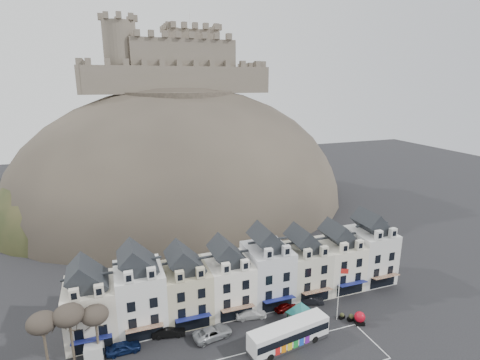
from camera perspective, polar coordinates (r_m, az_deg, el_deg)
name	(u,v)px	position (r m, az deg, el deg)	size (l,w,h in m)	color
coach_bay_markings	(303,360)	(55.00, 9.53, -25.38)	(22.00, 7.50, 0.01)	silver
townhouse_terrace	(249,273)	(62.25, 1.37, -13.99)	(54.40, 9.35, 11.80)	beige
castle_hill	(187,204)	(111.52, -8.10, -3.66)	(100.00, 76.00, 68.00)	#36302A
castle	(174,63)	(112.60, -10.05, 17.17)	(50.20, 22.20, 22.00)	#675F4F
tree_left_far	(42,323)	(54.22, -27.95, -18.72)	(3.61, 3.61, 8.24)	#3D3226
tree_left_mid	(69,316)	(53.62, -24.67, -18.27)	(3.78, 3.78, 8.64)	#3D3226
tree_left_near	(95,315)	(53.72, -21.23, -18.68)	(3.43, 3.43, 7.84)	#3D3226
bus	(289,334)	(55.75, 7.44, -22.21)	(12.19, 4.46, 3.36)	#262628
bus_shelter	(301,307)	(58.62, 9.23, -18.62)	(5.91, 5.91, 4.11)	#10321F
red_buoy	(360,318)	(62.32, 17.78, -19.37)	(1.67, 1.67, 1.96)	black
flagpole	(339,290)	(60.15, 14.92, -15.92)	(1.21, 0.52, 8.86)	silver
white_van	(95,345)	(58.01, -21.22, -22.36)	(2.57, 5.35, 2.39)	silver
planter_west	(342,316)	(63.03, 15.27, -19.33)	(1.00, 0.66, 0.95)	black
planter_east	(351,317)	(62.90, 16.58, -19.43)	(1.13, 0.78, 1.11)	black
car_navy	(123,347)	(57.12, -17.38, -23.17)	(1.83, 4.55, 1.55)	#0C183D
car_black	(169,331)	(58.48, -10.81, -21.68)	(1.64, 4.69, 1.55)	black
car_silver	(213,333)	(57.42, -4.19, -22.19)	(2.61, 5.57, 1.57)	#999CA0
car_white	(251,313)	(61.14, 1.63, -19.64)	(2.01, 4.94, 1.43)	white
car_maroon	(285,306)	(63.23, 6.87, -18.53)	(1.54, 3.82, 1.30)	#4C0404
car_charcoal	(312,300)	(65.28, 10.87, -17.53)	(1.37, 3.93, 1.30)	black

